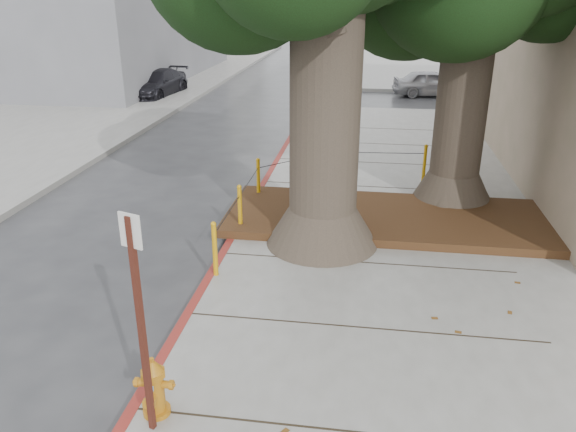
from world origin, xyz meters
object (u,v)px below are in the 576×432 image
at_px(fire_hydrant, 154,387).
at_px(car_silver, 431,83).
at_px(car_dark, 156,84).
at_px(signpost, 140,315).

height_order(fire_hydrant, car_silver, car_silver).
height_order(car_silver, car_dark, car_dark).
xyz_separation_m(fire_hydrant, signpost, (0.04, -0.22, 1.05)).
relative_size(signpost, car_dark, 0.61).
bearing_deg(fire_hydrant, signpost, -82.32).
bearing_deg(fire_hydrant, car_dark, 109.00).
xyz_separation_m(car_silver, car_dark, (-12.03, -2.00, 0.01)).
height_order(fire_hydrant, signpost, signpost).
bearing_deg(fire_hydrant, car_silver, 75.77).
bearing_deg(car_dark, car_silver, 15.34).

